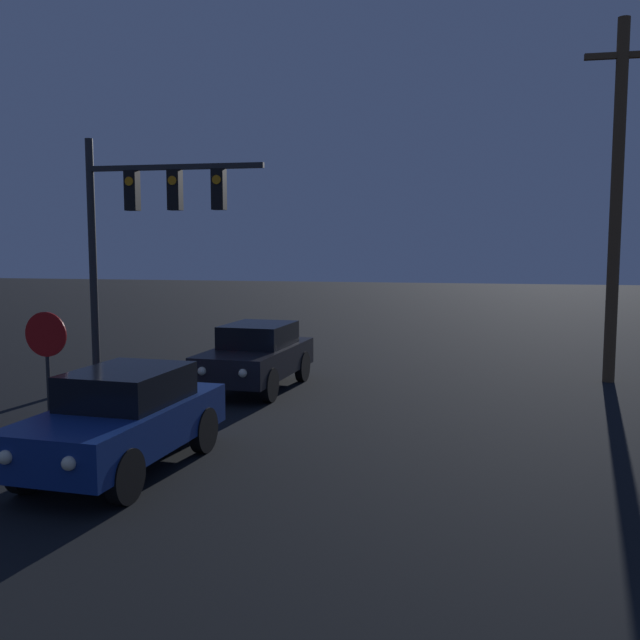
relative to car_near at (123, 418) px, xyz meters
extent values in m
cube|color=navy|center=(0.00, -0.04, -0.11)|extent=(1.91, 3.92, 0.62)
cube|color=black|center=(0.01, 0.15, 0.46)|extent=(1.52, 1.91, 0.51)
cylinder|color=black|center=(0.66, -1.27, -0.42)|extent=(0.23, 0.74, 0.73)
cylinder|color=black|center=(-0.84, -1.16, -0.42)|extent=(0.23, 0.74, 0.73)
cylinder|color=black|center=(0.83, 1.08, -0.42)|extent=(0.23, 0.74, 0.73)
cylinder|color=black|center=(-0.67, 1.19, -0.42)|extent=(0.23, 0.74, 0.73)
sphere|color=#F9EFC6|center=(0.31, -1.99, -0.05)|extent=(0.18, 0.18, 0.18)
sphere|color=#F9EFC6|center=(-0.59, -1.93, -0.05)|extent=(0.18, 0.18, 0.18)
cube|color=black|center=(0.22, 6.03, -0.11)|extent=(1.91, 3.92, 0.62)
cube|color=black|center=(0.24, 6.22, 0.46)|extent=(1.52, 1.91, 0.51)
cylinder|color=black|center=(0.89, 4.80, -0.42)|extent=(0.23, 0.74, 0.73)
cylinder|color=black|center=(-0.61, 4.91, -0.42)|extent=(0.23, 0.74, 0.73)
cylinder|color=black|center=(1.06, 7.15, -0.42)|extent=(0.23, 0.74, 0.73)
cylinder|color=black|center=(-0.44, 7.26, -0.42)|extent=(0.23, 0.74, 0.73)
sphere|color=#F9EFC6|center=(0.53, 4.08, -0.05)|extent=(0.18, 0.18, 0.18)
sphere|color=#F9EFC6|center=(-0.36, 4.14, -0.05)|extent=(0.18, 0.18, 0.18)
cylinder|color=#2D2D2D|center=(-3.64, 5.78, 2.08)|extent=(0.18, 0.18, 5.73)
cube|color=#2D2D2D|center=(-1.56, 5.78, 4.26)|extent=(4.16, 0.12, 0.12)
cube|color=black|center=(-2.60, 5.78, 3.75)|extent=(0.28, 0.28, 0.90)
cylinder|color=orange|center=(-2.60, 5.63, 3.95)|extent=(0.20, 0.02, 0.20)
cube|color=black|center=(-1.56, 5.78, 3.75)|extent=(0.28, 0.28, 0.90)
cylinder|color=orange|center=(-1.56, 5.63, 3.95)|extent=(0.20, 0.02, 0.20)
cube|color=black|center=(-0.52, 5.78, 3.75)|extent=(0.28, 0.28, 0.90)
cylinder|color=orange|center=(-0.52, 5.63, 3.95)|extent=(0.20, 0.02, 0.20)
cylinder|color=#2D2D2D|center=(-2.18, 1.53, 0.30)|extent=(0.07, 0.07, 2.17)
cylinder|color=red|center=(-2.18, 1.51, 1.00)|extent=(0.78, 0.03, 0.78)
cylinder|color=brown|center=(8.35, 8.60, 3.47)|extent=(0.28, 0.28, 8.52)
cube|color=brown|center=(8.35, 8.60, 6.88)|extent=(1.68, 0.14, 0.14)
camera|label=1|loc=(4.90, -9.48, 2.57)|focal=40.00mm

